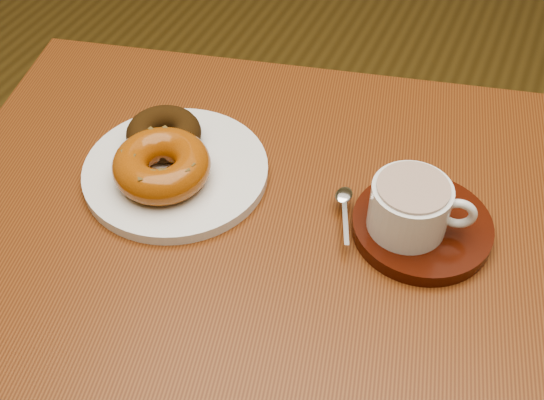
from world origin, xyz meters
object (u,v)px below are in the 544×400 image
at_px(cafe_table, 259,266).
at_px(coffee_cup, 411,207).
at_px(saucer, 422,227).
at_px(donut_plate, 176,171).

distance_m(cafe_table, coffee_cup, 0.25).
bearing_deg(saucer, coffee_cup, -141.03).
bearing_deg(coffee_cup, cafe_table, 178.62).
height_order(cafe_table, coffee_cup, coffee_cup).
height_order(saucer, coffee_cup, coffee_cup).
bearing_deg(donut_plate, cafe_table, -4.28).
xyz_separation_m(donut_plate, saucer, (0.32, 0.03, 0.00)).
relative_size(donut_plate, coffee_cup, 1.96).
xyz_separation_m(donut_plate, coffee_cup, (0.31, 0.02, 0.04)).
relative_size(cafe_table, coffee_cup, 7.53).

